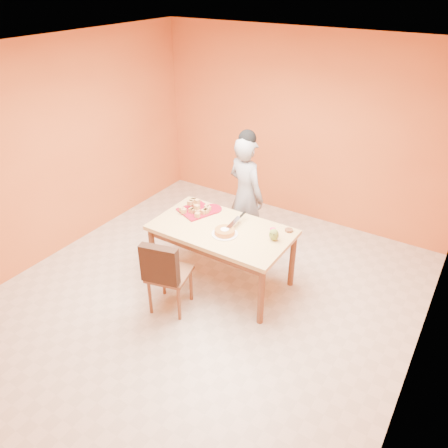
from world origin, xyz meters
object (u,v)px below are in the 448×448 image
Objects in this scene: magenta_glass at (273,232)px; checker_tin at (289,230)px; egg_ornament at (274,235)px; dining_chair at (168,273)px; person at (246,195)px; pastry_platter at (196,211)px; red_dinner_plate at (212,209)px; dining_table at (222,235)px; sponge_cake at (225,232)px.

checker_tin is at bearing 57.23° from magenta_glass.
egg_ornament reaches higher than magenta_glass.
dining_chair is 0.59× the size of person.
dining_chair reaches higher than egg_ornament.
pastry_platter reaches higher than red_dinner_plate.
person is at bearing 160.45° from egg_ornament.
red_dinner_plate is at bearing 171.30° from magenta_glass.
checker_tin is (0.12, 0.18, -0.03)m from magenta_glass.
checker_tin is at bearing 27.24° from dining_table.
checker_tin is (1.15, 0.19, 0.00)m from pastry_platter.
sponge_cake is 2.57× the size of checker_tin.
dining_chair is 0.95m from pastry_platter.
red_dinner_plate is 0.92m from magenta_glass.
person reaches higher than red_dinner_plate.
dining_table is 0.48m from red_dinner_plate.
sponge_cake is 0.55m from egg_ornament.
dining_table is at bearing -19.03° from pastry_platter.
checker_tin is (0.91, 1.07, 0.29)m from dining_chair.
red_dinner_plate is at bearing 138.23° from dining_table.
person is 17.85× the size of checker_tin.
egg_ornament is at bearing 20.02° from sponge_cake.
sponge_cake is at bearing 123.77° from person.
pastry_platter is 1.61× the size of sponge_cake.
sponge_cake is at bearing -142.43° from checker_tin.
egg_ornament is at bearing -12.69° from red_dinner_plate.
dining_chair is 10.31× the size of magenta_glass.
dining_chair is 1.43m from checker_tin.
red_dinner_plate is 2.83× the size of checker_tin.
dining_table is 1.01× the size of person.
sponge_cake is at bearing -136.31° from egg_ornament.
sponge_cake is 0.73m from checker_tin.
egg_ornament is (0.96, -0.22, 0.06)m from red_dinner_plate.
person is 6.30× the size of red_dinner_plate.
red_dinner_plate is at bearing -177.72° from checker_tin.
pastry_platter is at bearing 81.84° from person.
checker_tin is at bearing 35.03° from dining_chair.
person is 11.35× the size of egg_ornament.
egg_ornament is at bearing -3.72° from pastry_platter.
dining_table is at bearing 118.77° from person.
magenta_glass is at bearing -8.70° from red_dinner_plate.
sponge_cake is (0.10, -0.10, 0.13)m from dining_table.
magenta_glass is (0.71, -0.64, 0.01)m from person.
person reaches higher than magenta_glass.
egg_ornament is at bearing 155.09° from person.
egg_ornament is 0.10m from magenta_glass.
dining_chair is 0.77m from sponge_cake.
person is 0.54m from red_dinner_plate.
magenta_glass reaches higher than sponge_cake.
red_dinner_plate is 2.79× the size of magenta_glass.
dining_chair is 4.07× the size of sponge_cake.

